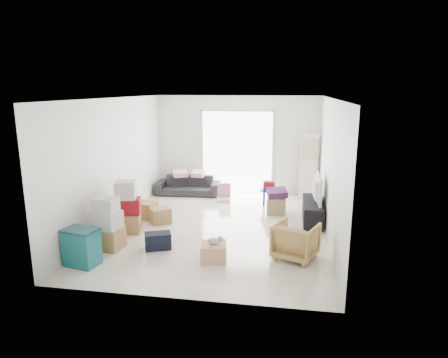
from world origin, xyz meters
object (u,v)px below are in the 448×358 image
object	(u,v)px
ottoman	(277,205)
wood_crate	(214,252)
tv_console	(313,211)
television	(313,198)
ac_tower	(308,166)
sofa	(188,182)
armchair	(296,239)
kids_table	(269,188)
storage_bins	(82,247)

from	to	relation	value
ottoman	wood_crate	world-z (taller)	ottoman
tv_console	television	world-z (taller)	television
ac_tower	ottoman	xyz separation A→B (m)	(-0.76, -1.49, -0.67)
television	tv_console	bearing A→B (deg)	-0.00
ac_tower	sofa	size ratio (longest dim) A/B	1.00
armchair	sofa	bearing A→B (deg)	-30.51
ac_tower	armchair	distance (m)	4.02
ottoman	kids_table	xyz separation A→B (m)	(-0.22, 0.69, 0.23)
television	ottoman	world-z (taller)	television
armchair	wood_crate	size ratio (longest dim) A/B	1.59
ac_tower	sofa	world-z (taller)	ac_tower
television	sofa	world-z (taller)	sofa
tv_console	armchair	world-z (taller)	armchair
television	wood_crate	distance (m)	3.00
sofa	ac_tower	bearing A→B (deg)	-0.64
kids_table	wood_crate	world-z (taller)	kids_table
sofa	ottoman	bearing A→B (deg)	-31.60
ac_tower	storage_bins	bearing A→B (deg)	-128.42
ac_tower	storage_bins	distance (m)	6.22
storage_bins	kids_table	bearing A→B (deg)	54.69
tv_console	television	xyz separation A→B (m)	(0.00, 0.00, 0.30)
storage_bins	tv_console	bearing A→B (deg)	37.04
television	ottoman	xyz separation A→B (m)	(-0.81, 0.42, -0.33)
sofa	kids_table	xyz separation A→B (m)	(2.27, -0.65, 0.09)
armchair	wood_crate	xyz separation A→B (m)	(-1.39, -0.33, -0.20)
storage_bins	ottoman	world-z (taller)	storage_bins
ottoman	armchair	bearing A→B (deg)	-80.28
tv_console	armchair	xyz separation A→B (m)	(-0.38, -2.06, 0.12)
storage_bins	sofa	bearing A→B (deg)	82.70
sofa	storage_bins	size ratio (longest dim) A/B	2.75
sofa	ottoman	size ratio (longest dim) A/B	4.34
tv_console	wood_crate	world-z (taller)	tv_console
kids_table	ac_tower	bearing A→B (deg)	39.29
television	ottoman	size ratio (longest dim) A/B	2.57
ac_tower	television	world-z (taller)	ac_tower
tv_console	television	size ratio (longest dim) A/B	1.34
tv_console	armchair	distance (m)	2.10
ac_tower	armchair	world-z (taller)	ac_tower
television	sofa	xyz separation A→B (m)	(-3.30, 1.76, -0.19)
television	sofa	size ratio (longest dim) A/B	0.59
armchair	storage_bins	size ratio (longest dim) A/B	1.10
television	armchair	bearing A→B (deg)	168.02
ac_tower	wood_crate	bearing A→B (deg)	-111.86
armchair	storage_bins	world-z (taller)	armchair
kids_table	sofa	bearing A→B (deg)	163.94
ac_tower	tv_console	bearing A→B (deg)	-88.50
tv_console	kids_table	world-z (taller)	kids_table
sofa	kids_table	distance (m)	2.36
sofa	armchair	world-z (taller)	armchair
ac_tower	sofa	distance (m)	3.29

